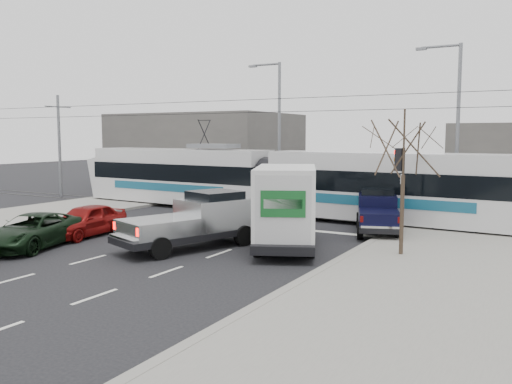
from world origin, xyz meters
The scene contains 15 objects.
ground centered at (0.00, 0.00, 0.00)m, with size 120.00×120.00×0.00m, color black.
sidewalk_right centered at (9.00, 0.00, 0.07)m, with size 6.00×60.00×0.15m, color gray.
rails centered at (0.00, 10.00, 0.01)m, with size 60.00×1.60×0.03m, color #33302D.
building_left centered at (-14.00, 22.00, 3.00)m, with size 14.00×10.00×6.00m, color #655F5B.
bare_tree centered at (7.60, 2.50, 3.79)m, with size 2.40×2.40×5.00m.
traffic_signal centered at (6.47, 6.50, 2.74)m, with size 0.44×0.44×3.60m.
street_lamp_near centered at (7.31, 14.00, 5.11)m, with size 2.38×0.25×9.00m.
street_lamp_far centered at (-4.19, 16.00, 5.11)m, with size 2.38×0.25×9.00m.
catenary centered at (0.00, 10.00, 3.88)m, with size 60.00×0.20×7.00m.
tram centered at (-1.32, 9.73, 1.82)m, with size 25.16×3.91×5.11m.
silver_pickup centered at (0.38, 0.63, 1.05)m, with size 3.89×6.11×2.10m.
box_truck centered at (3.31, 2.18, 1.53)m, with size 4.46×6.54×3.10m.
navy_pickup centered at (5.40, 7.00, 0.94)m, with size 3.04×4.79×1.90m.
green_car centered at (-5.08, -2.56, 0.64)m, with size 2.13×4.62×1.29m, color black.
red_car centered at (-5.09, 0.12, 0.68)m, with size 1.60×3.97×1.35m, color maroon.
Camera 1 is at (12.26, -16.08, 4.26)m, focal length 38.00 mm.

